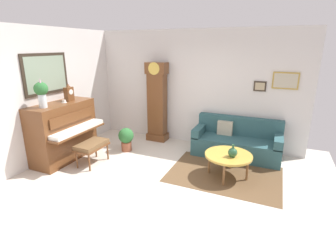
# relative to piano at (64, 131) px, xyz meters

# --- Properties ---
(ground_plane) EXTENTS (6.40, 6.00, 0.10)m
(ground_plane) POSITION_rel_piano_xyz_m (2.23, -0.27, -0.68)
(ground_plane) COLOR beige
(wall_left) EXTENTS (0.13, 4.90, 2.80)m
(wall_left) POSITION_rel_piano_xyz_m (-0.37, -0.26, 0.78)
(wall_left) COLOR silver
(wall_left) RESTS_ON ground_plane
(wall_back) EXTENTS (5.30, 0.13, 2.80)m
(wall_back) POSITION_rel_piano_xyz_m (2.24, 2.13, 0.77)
(wall_back) COLOR silver
(wall_back) RESTS_ON ground_plane
(area_rug) EXTENTS (2.10, 1.50, 0.01)m
(area_rug) POSITION_rel_piano_xyz_m (3.37, 0.65, -0.63)
(area_rug) COLOR brown
(area_rug) RESTS_ON ground_plane
(piano) EXTENTS (0.87, 1.44, 1.25)m
(piano) POSITION_rel_piano_xyz_m (0.00, 0.00, 0.00)
(piano) COLOR brown
(piano) RESTS_ON ground_plane
(piano_bench) EXTENTS (0.42, 0.70, 0.48)m
(piano_bench) POSITION_rel_piano_xyz_m (0.72, 0.02, -0.23)
(piano_bench) COLOR brown
(piano_bench) RESTS_ON ground_plane
(grandfather_clock) EXTENTS (0.52, 0.34, 2.03)m
(grandfather_clock) POSITION_rel_piano_xyz_m (1.35, 1.85, 0.33)
(grandfather_clock) COLOR brown
(grandfather_clock) RESTS_ON ground_plane
(couch) EXTENTS (1.90, 0.80, 0.84)m
(couch) POSITION_rel_piano_xyz_m (3.43, 1.69, -0.32)
(couch) COLOR #2D565B
(couch) RESTS_ON ground_plane
(coffee_table) EXTENTS (0.88, 0.88, 0.46)m
(coffee_table) POSITION_rel_piano_xyz_m (3.44, 0.59, -0.21)
(coffee_table) COLOR gold
(coffee_table) RESTS_ON ground_plane
(mantel_clock) EXTENTS (0.13, 0.18, 0.38)m
(mantel_clock) POSITION_rel_piano_xyz_m (0.00, 0.26, 0.79)
(mantel_clock) COLOR brown
(mantel_clock) RESTS_ON piano
(flower_vase) EXTENTS (0.26, 0.26, 0.58)m
(flower_vase) POSITION_rel_piano_xyz_m (0.00, -0.43, 0.94)
(flower_vase) COLOR silver
(flower_vase) RESTS_ON piano
(teacup) EXTENTS (0.12, 0.12, 0.06)m
(teacup) POSITION_rel_piano_xyz_m (0.03, 0.07, 0.64)
(teacup) COLOR white
(teacup) RESTS_ON piano
(green_jug) EXTENTS (0.17, 0.17, 0.24)m
(green_jug) POSITION_rel_piano_xyz_m (3.52, 0.51, -0.09)
(green_jug) COLOR #234C33
(green_jug) RESTS_ON coffee_table
(potted_plant) EXTENTS (0.36, 0.36, 0.56)m
(potted_plant) POSITION_rel_piano_xyz_m (0.99, 0.90, -0.31)
(potted_plant) COLOR #935138
(potted_plant) RESTS_ON ground_plane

